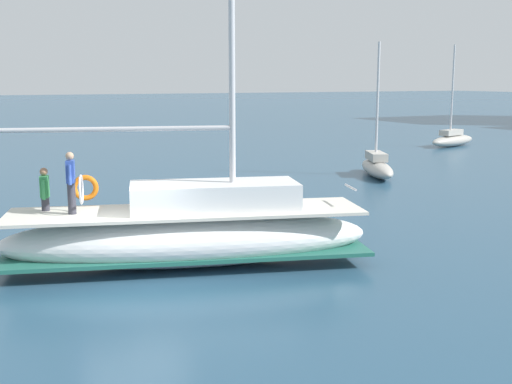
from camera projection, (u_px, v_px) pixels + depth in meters
name	position (u px, v px, depth m)	size (l,w,h in m)	color
ground_plane	(133.00, 281.00, 15.69)	(400.00, 400.00, 0.00)	#284C66
main_sailboat	(190.00, 231.00, 16.91)	(5.01, 9.89, 13.98)	white
moored_cutter_left	(453.00, 139.00, 47.14)	(2.64, 5.27, 7.25)	#B7B2A8
moored_cutter_right	(377.00, 166.00, 32.56)	(4.98, 3.10, 6.66)	#B7B2A8
mooring_buoy	(273.00, 199.00, 25.25)	(0.79, 0.79, 0.99)	yellow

